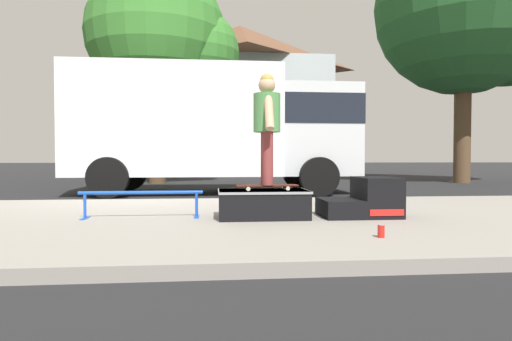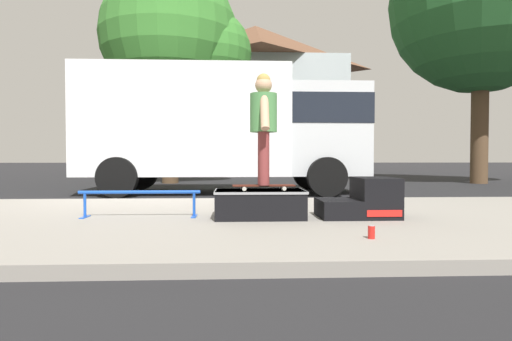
# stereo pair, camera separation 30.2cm
# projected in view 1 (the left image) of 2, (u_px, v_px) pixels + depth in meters

# --- Properties ---
(ground_plane) EXTENTS (140.00, 140.00, 0.00)m
(ground_plane) POSITION_uv_depth(u_px,v_px,m) (134.00, 203.00, 8.40)
(ground_plane) COLOR black
(sidewalk_slab) EXTENTS (50.00, 5.00, 0.12)m
(sidewalk_slab) POSITION_uv_depth(u_px,v_px,m) (89.00, 223.00, 5.41)
(sidewalk_slab) COLOR gray
(sidewalk_slab) RESTS_ON ground
(skate_box) EXTENTS (1.13, 0.70, 0.35)m
(skate_box) POSITION_uv_depth(u_px,v_px,m) (263.00, 203.00, 5.44)
(skate_box) COLOR black
(skate_box) RESTS_ON sidewalk_slab
(kicker_ramp) EXTENTS (0.98, 0.70, 0.51)m
(kicker_ramp) POSITION_uv_depth(u_px,v_px,m) (365.00, 200.00, 5.56)
(kicker_ramp) COLOR black
(kicker_ramp) RESTS_ON sidewalk_slab
(grind_rail) EXTENTS (1.55, 0.28, 0.34)m
(grind_rail) POSITION_uv_depth(u_px,v_px,m) (141.00, 197.00, 5.42)
(grind_rail) COLOR blue
(grind_rail) RESTS_ON sidewalk_slab
(skateboard) EXTENTS (0.79, 0.24, 0.07)m
(skateboard) POSITION_uv_depth(u_px,v_px,m) (267.00, 186.00, 5.40)
(skateboard) COLOR #4C1E14
(skateboard) RESTS_ON skate_box
(skater_kid) EXTENTS (0.34, 0.72, 1.39)m
(skater_kid) POSITION_uv_depth(u_px,v_px,m) (267.00, 120.00, 5.37)
(skater_kid) COLOR brown
(skater_kid) RESTS_ON skateboard
(soda_can) EXTENTS (0.07, 0.07, 0.13)m
(soda_can) POSITION_uv_depth(u_px,v_px,m) (381.00, 231.00, 4.09)
(soda_can) COLOR red
(soda_can) RESTS_ON sidewalk_slab
(box_truck) EXTENTS (6.91, 2.63, 3.05)m
(box_truck) POSITION_uv_depth(u_px,v_px,m) (217.00, 125.00, 10.69)
(box_truck) COLOR white
(box_truck) RESTS_ON ground
(street_tree_main) EXTENTS (6.71, 6.10, 9.21)m
(street_tree_main) POSITION_uv_depth(u_px,v_px,m) (474.00, 12.00, 14.95)
(street_tree_main) COLOR brown
(street_tree_main) RESTS_ON ground
(street_tree_neighbour) EXTENTS (5.19, 4.72, 7.44)m
(street_tree_neighbour) POSITION_uv_depth(u_px,v_px,m) (165.00, 39.00, 14.63)
(street_tree_neighbour) COLOR brown
(street_tree_neighbour) RESTS_ON ground
(house_behind) EXTENTS (9.54, 8.22, 8.40)m
(house_behind) POSITION_uv_depth(u_px,v_px,m) (240.00, 99.00, 24.38)
(house_behind) COLOR silver
(house_behind) RESTS_ON ground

